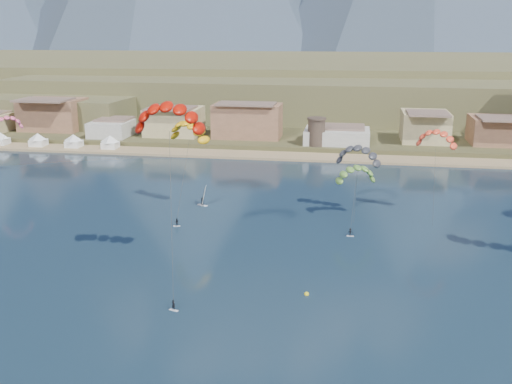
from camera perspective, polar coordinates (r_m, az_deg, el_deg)
ground at (r=76.40m, az=-4.04°, el=-13.81°), size 2400.00×2400.00×0.00m
beach at (r=175.28m, az=3.96°, el=3.45°), size 2200.00×12.00×0.90m
land at (r=625.81m, az=8.11°, el=12.23°), size 2200.00×900.00×4.00m
foothills at (r=298.39m, az=10.76°, el=10.06°), size 940.00×210.00×18.00m
town at (r=196.95m, az=-7.28°, el=7.03°), size 400.00×24.00×12.00m
watchtower at (r=181.54m, az=5.83°, el=5.81°), size 5.82×5.82×8.60m
beach_tents at (r=196.79m, az=-18.79°, el=5.04°), size 43.40×6.40×5.00m
kitesurfer_red at (r=88.88m, az=-8.41°, el=7.56°), size 11.22×16.01×28.98m
kitesurfer_yellow at (r=123.89m, az=-6.48°, el=6.16°), size 10.87×17.42×21.27m
kitesurfer_green at (r=119.14m, az=9.62°, el=1.93°), size 9.11×14.74×14.08m
distant_kite_pink at (r=161.07m, az=-22.85°, el=6.37°), size 7.90×7.81×17.47m
distant_kite_dark at (r=122.25m, az=9.81°, el=3.83°), size 10.30×7.20×16.19m
distant_kite_orange at (r=123.17m, az=16.99°, el=5.22°), size 9.03×7.15×19.29m
windsurfer at (r=128.17m, az=-5.12°, el=-0.72°), size 2.59×2.72×4.24m
buoy at (r=87.30m, az=4.89°, el=-9.75°), size 0.70×0.70×0.70m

